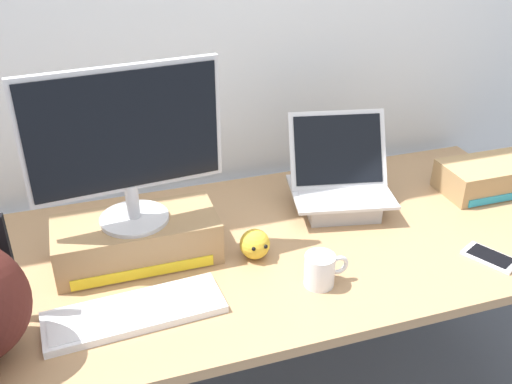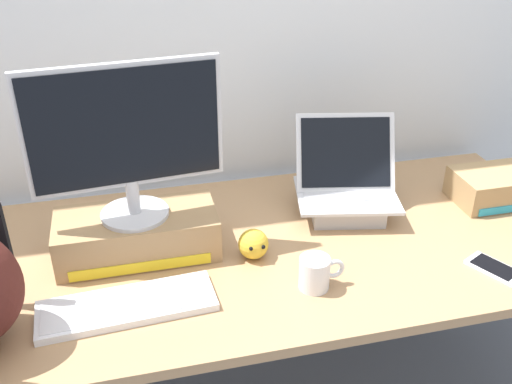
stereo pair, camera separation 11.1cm
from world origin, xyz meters
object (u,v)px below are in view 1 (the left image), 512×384
plush_toy (255,244)px  desktop_monitor (126,142)px  external_keyboard (135,312)px  toner_box_cyan (488,177)px  cell_phone (490,257)px  toner_box_yellow (137,239)px  coffee_mug (321,270)px  open_laptop (340,191)px

plush_toy → desktop_monitor: bearing=162.9°
external_keyboard → plush_toy: 0.39m
external_keyboard → desktop_monitor: bearing=76.0°
desktop_monitor → toner_box_cyan: desktop_monitor is taller
cell_phone → plush_toy: plush_toy is taller
toner_box_yellow → coffee_mug: (0.44, -0.27, -0.02)m
toner_box_yellow → toner_box_cyan: bearing=1.5°
toner_box_yellow → toner_box_cyan: 1.18m
toner_box_cyan → desktop_monitor: bearing=-178.4°
toner_box_yellow → plush_toy: (0.31, -0.10, -0.02)m
external_keyboard → toner_box_cyan: size_ratio=1.39×
toner_box_yellow → plush_toy: size_ratio=5.21×
coffee_mug → cell_phone: 0.50m
desktop_monitor → plush_toy: 0.45m
open_laptop → coffee_mug: open_laptop is taller
desktop_monitor → external_keyboard: bearing=-105.9°
open_laptop → cell_phone: 0.49m
coffee_mug → desktop_monitor: bearing=148.6°
toner_box_yellow → plush_toy: toner_box_yellow is taller
external_keyboard → coffee_mug: 0.48m
coffee_mug → toner_box_cyan: (0.75, 0.30, 0.00)m
desktop_monitor → toner_box_yellow: bearing=92.0°
plush_toy → toner_box_cyan: toner_box_cyan is taller
external_keyboard → toner_box_cyan: (1.23, 0.27, 0.04)m
open_laptop → desktop_monitor: bearing=-161.3°
cell_phone → plush_toy: 0.66m
desktop_monitor → toner_box_cyan: size_ratio=1.58×
desktop_monitor → coffee_mug: bearing=-36.7°
open_laptop → plush_toy: (-0.34, -0.18, -0.02)m
open_laptop → external_keyboard: 0.77m
cell_phone → toner_box_cyan: 0.43m
coffee_mug → plush_toy: coffee_mug is taller
coffee_mug → toner_box_cyan: 0.80m
external_keyboard → toner_box_cyan: toner_box_cyan is taller
open_laptop → plush_toy: open_laptop is taller
cell_phone → toner_box_yellow: bearing=134.4°
external_keyboard → coffee_mug: coffee_mug is taller
external_keyboard → plush_toy: size_ratio=5.19×
open_laptop → coffee_mug: size_ratio=2.90×
desktop_monitor → cell_phone: 1.05m
external_keyboard → toner_box_yellow: bearing=76.0°
external_keyboard → cell_phone: bearing=-7.6°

